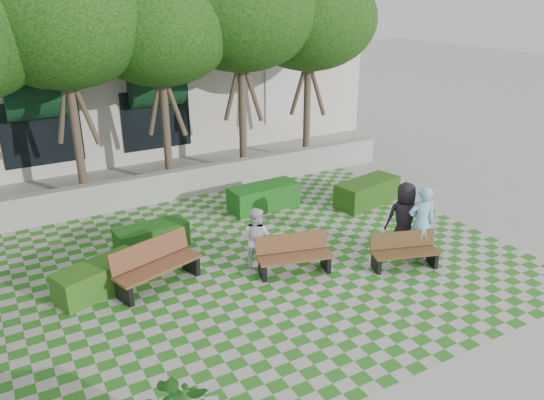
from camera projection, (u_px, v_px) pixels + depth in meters
ground at (286, 283)px, 11.90m from camera, size 90.00×90.00×0.00m
lawn at (264, 264)px, 12.70m from camera, size 12.00×12.00×0.00m
retaining_wall at (184, 183)px, 16.72m from camera, size 15.00×0.36×0.90m
bench_east at (404, 251)px, 12.48m from camera, size 1.68×1.01×0.84m
bench_mid at (294, 255)px, 12.22m from camera, size 1.81×1.00×0.91m
bench_west at (156, 265)px, 11.65m from camera, size 2.09×1.21×1.04m
hedge_east at (367, 192)px, 16.16m from camera, size 2.25×1.25×0.74m
hedge_midright at (264, 197)px, 15.81m from camera, size 2.12×0.91×0.73m
hedge_midleft at (152, 237)px, 13.39m from camera, size 1.84×0.84×0.63m
hedge_west at (99, 278)px, 11.48m from camera, size 2.03×1.31×0.66m
person_blue at (421, 223)px, 12.69m from camera, size 0.79×0.66×1.86m
person_dark at (404, 219)px, 12.96m from camera, size 1.07×0.93×1.84m
person_white at (255, 238)px, 12.33m from camera, size 0.89×0.93×1.51m
tree_row at (110, 28)px, 13.90m from camera, size 17.70×13.40×7.41m
building at (135, 79)px, 22.72m from camera, size 18.00×8.92×5.15m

